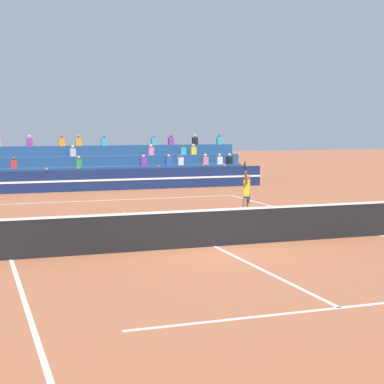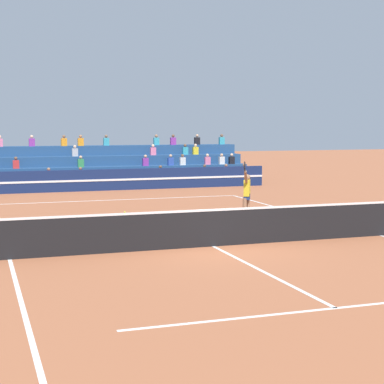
{
  "view_description": "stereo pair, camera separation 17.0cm",
  "coord_description": "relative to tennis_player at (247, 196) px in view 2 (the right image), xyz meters",
  "views": [
    {
      "loc": [
        -6.42,
        -16.5,
        3.39
      ],
      "look_at": [
        0.77,
        4.12,
        1.1
      ],
      "focal_mm": 60.0,
      "sensor_mm": 36.0,
      "label": 1
    },
    {
      "loc": [
        -6.26,
        -16.55,
        3.39
      ],
      "look_at": [
        0.77,
        4.12,
        1.1
      ],
      "focal_mm": 60.0,
      "sensor_mm": 36.0,
      "label": 2
    }
  ],
  "objects": [
    {
      "name": "ground_plane",
      "position": [
        -2.54,
        -3.5,
        -0.98
      ],
      "size": [
        120.0,
        120.0,
        0.0
      ],
      "primitive_type": "plane",
      "color": "#AD603D"
    },
    {
      "name": "court_lines",
      "position": [
        -2.54,
        -3.5,
        -0.97
      ],
      "size": [
        11.1,
        23.9,
        0.01
      ],
      "color": "white",
      "rests_on": "ground"
    },
    {
      "name": "tennis_net",
      "position": [
        -2.54,
        -3.5,
        -0.43
      ],
      "size": [
        12.0,
        0.1,
        1.1
      ],
      "color": "black",
      "rests_on": "ground"
    },
    {
      "name": "sponsor_banner_wall",
      "position": [
        -2.54,
        12.74,
        -0.43
      ],
      "size": [
        18.0,
        0.26,
        1.1
      ],
      "color": "navy",
      "rests_on": "ground"
    },
    {
      "name": "bleacher_stand",
      "position": [
        -2.52,
        15.91,
        -0.14
      ],
      "size": [
        17.79,
        3.8,
        2.83
      ],
      "color": "navy",
      "rests_on": "ground"
    },
    {
      "name": "tennis_player",
      "position": [
        0.0,
        0.0,
        0.0
      ],
      "size": [
        0.79,
        1.22,
        2.26
      ],
      "color": "#9E7051",
      "rests_on": "ground"
    },
    {
      "name": "tennis_ball",
      "position": [
        -3.37,
        3.99,
        -0.94
      ],
      "size": [
        0.07,
        0.07,
        0.07
      ],
      "primitive_type": "sphere",
      "color": "#C6DB33",
      "rests_on": "ground"
    }
  ]
}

